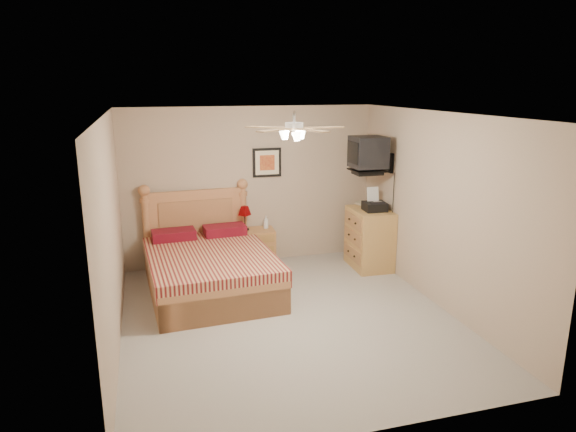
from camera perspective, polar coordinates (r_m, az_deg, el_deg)
name	(u,v)px	position (r m, az deg, el deg)	size (l,w,h in m)	color
floor	(289,318)	(6.50, 0.11, -11.31)	(4.50, 4.50, 0.00)	gray
ceiling	(289,114)	(5.86, 0.13, 11.26)	(4.00, 4.50, 0.04)	white
wall_back	(250,186)	(8.20, -4.20, 3.33)	(4.00, 0.04, 2.50)	tan
wall_front	(369,294)	(4.06, 8.94, -8.60)	(4.00, 0.04, 2.50)	tan
wall_left	(111,235)	(5.86, -19.05, -1.97)	(0.04, 4.50, 2.50)	tan
wall_right	(439,211)	(6.87, 16.38, 0.59)	(0.04, 4.50, 2.50)	tan
bed	(209,245)	(7.13, -8.74, -3.16)	(1.63, 2.13, 1.38)	#BF7648
nightstand	(257,247)	(8.21, -3.47, -3.51)	(0.55, 0.41, 0.59)	#A66A33
table_lamp	(245,218)	(8.08, -4.82, -0.23)	(0.21, 0.21, 0.38)	#600003
lotion_bottle	(266,222)	(8.16, -2.47, -0.68)	(0.08, 0.08, 0.21)	silver
framed_picture	(267,163)	(8.17, -2.35, 5.96)	(0.46, 0.04, 0.46)	black
dresser	(369,239)	(8.17, 9.04, -2.49)	(0.55, 0.79, 0.94)	#BE8943
fax_machine	(375,200)	(7.96, 9.64, 1.81)	(0.33, 0.35, 0.35)	black
magazine_lower	(359,205)	(8.28, 7.92, 1.20)	(0.18, 0.25, 0.02)	beige
magazine_upper	(360,203)	(8.30, 7.96, 1.39)	(0.18, 0.25, 0.02)	gray
wall_tv	(377,154)	(7.80, 9.90, 6.76)	(0.56, 0.46, 0.58)	black
ceiling_fan	(294,128)	(5.68, 0.69, 9.74)	(1.14, 1.14, 0.28)	white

